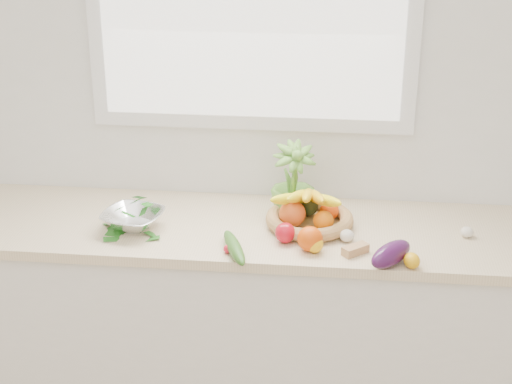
# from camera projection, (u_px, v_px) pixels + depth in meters

# --- Properties ---
(back_wall) EXTENTS (4.50, 0.02, 2.70)m
(back_wall) POSITION_uv_depth(u_px,v_px,m) (252.00, 92.00, 3.15)
(back_wall) COLOR white
(back_wall) RESTS_ON ground
(counter_cabinet) EXTENTS (2.20, 0.58, 0.86)m
(counter_cabinet) POSITION_uv_depth(u_px,v_px,m) (245.00, 327.00, 3.24)
(counter_cabinet) COLOR silver
(counter_cabinet) RESTS_ON ground
(countertop) EXTENTS (2.24, 0.62, 0.04)m
(countertop) POSITION_uv_depth(u_px,v_px,m) (244.00, 229.00, 3.06)
(countertop) COLOR beige
(countertop) RESTS_ON counter_cabinet
(orange_loose) EXTENTS (0.10, 0.10, 0.09)m
(orange_loose) POSITION_uv_depth(u_px,v_px,m) (310.00, 239.00, 2.84)
(orange_loose) COLOR #D54506
(orange_loose) RESTS_ON countertop
(lemon_a) EXTENTS (0.09, 0.10, 0.06)m
(lemon_a) POSITION_uv_depth(u_px,v_px,m) (314.00, 244.00, 2.84)
(lemon_a) COLOR #FEB10D
(lemon_a) RESTS_ON countertop
(lemon_b) EXTENTS (0.09, 0.09, 0.06)m
(lemon_b) POSITION_uv_depth(u_px,v_px,m) (384.00, 258.00, 2.74)
(lemon_b) COLOR #E0A30C
(lemon_b) RESTS_ON countertop
(lemon_c) EXTENTS (0.08, 0.08, 0.05)m
(lemon_c) POSITION_uv_depth(u_px,v_px,m) (412.00, 261.00, 2.73)
(lemon_c) COLOR orange
(lemon_c) RESTS_ON countertop
(apple) EXTENTS (0.09, 0.09, 0.08)m
(apple) POSITION_uv_depth(u_px,v_px,m) (285.00, 233.00, 2.90)
(apple) COLOR #B20E1C
(apple) RESTS_ON countertop
(ginger) EXTENTS (0.10, 0.10, 0.03)m
(ginger) POSITION_uv_depth(u_px,v_px,m) (355.00, 250.00, 2.83)
(ginger) COLOR tan
(ginger) RESTS_ON countertop
(garlic_a) EXTENTS (0.06, 0.06, 0.05)m
(garlic_a) POSITION_uv_depth(u_px,v_px,m) (347.00, 236.00, 2.92)
(garlic_a) COLOR white
(garlic_a) RESTS_ON countertop
(garlic_b) EXTENTS (0.06, 0.06, 0.04)m
(garlic_b) POSITION_uv_depth(u_px,v_px,m) (467.00, 232.00, 2.95)
(garlic_b) COLOR silver
(garlic_b) RESTS_ON countertop
(garlic_c) EXTENTS (0.07, 0.07, 0.05)m
(garlic_c) POSITION_uv_depth(u_px,v_px,m) (313.00, 245.00, 2.84)
(garlic_c) COLOR white
(garlic_c) RESTS_ON countertop
(eggplant) EXTENTS (0.19, 0.21, 0.08)m
(eggplant) POSITION_uv_depth(u_px,v_px,m) (391.00, 254.00, 2.74)
(eggplant) COLOR #37103C
(eggplant) RESTS_ON countertop
(cucumber) EXTENTS (0.14, 0.27, 0.05)m
(cucumber) POSITION_uv_depth(u_px,v_px,m) (234.00, 247.00, 2.82)
(cucumber) COLOR #2A5C1B
(cucumber) RESTS_ON countertop
(radish) EXTENTS (0.04, 0.04, 0.03)m
(radish) POSITION_uv_depth(u_px,v_px,m) (228.00, 249.00, 2.83)
(radish) COLOR red
(radish) RESTS_ON countertop
(potted_herb) EXTENTS (0.22, 0.22, 0.31)m
(potted_herb) POSITION_uv_depth(u_px,v_px,m) (293.00, 182.00, 3.09)
(potted_herb) COLOR #629B38
(potted_herb) RESTS_ON countertop
(fruit_basket) EXTENTS (0.35, 0.35, 0.18)m
(fruit_basket) POSITION_uv_depth(u_px,v_px,m) (309.00, 214.00, 3.02)
(fruit_basket) COLOR tan
(fruit_basket) RESTS_ON countertop
(colander_with_spinach) EXTENTS (0.27, 0.27, 0.12)m
(colander_with_spinach) POSITION_uv_depth(u_px,v_px,m) (133.00, 215.00, 3.00)
(colander_with_spinach) COLOR silver
(colander_with_spinach) RESTS_ON countertop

